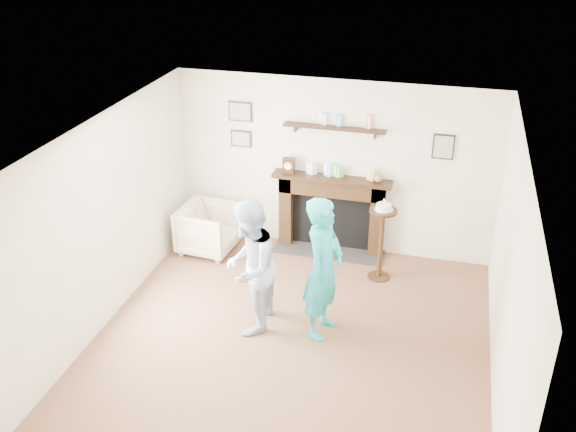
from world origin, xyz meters
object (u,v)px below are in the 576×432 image
object	(u,v)px
man	(251,326)
pedestal_table	(382,230)
woman	(321,330)
armchair	(210,250)

from	to	relation	value
man	pedestal_table	distance (m)	2.13
man	woman	xyz separation A→B (m)	(0.84, 0.13, 0.00)
armchair	woman	size ratio (longest dim) A/B	0.44
woman	pedestal_table	world-z (taller)	pedestal_table
woman	pedestal_table	bearing A→B (deg)	-9.82
man	woman	size ratio (longest dim) A/B	0.95
man	woman	bearing A→B (deg)	96.10
pedestal_table	woman	bearing A→B (deg)	-109.91
pedestal_table	armchair	bearing A→B (deg)	177.70
woman	pedestal_table	xyz separation A→B (m)	(0.50, 1.37, 0.72)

